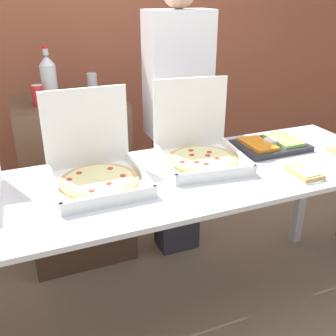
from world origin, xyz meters
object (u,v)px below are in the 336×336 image
at_px(pizza_box_far_right, 96,168).
at_px(paper_plate_front_left, 304,173).
at_px(pizza_box_near_left, 199,148).
at_px(soda_bottle, 49,78).
at_px(soda_can_colored, 38,96).
at_px(veggie_tray, 271,145).
at_px(soda_can_silver, 92,83).
at_px(person_guest_cap, 178,121).

height_order(pizza_box_far_right, paper_plate_front_left, pizza_box_far_right).
height_order(pizza_box_near_left, soda_bottle, soda_bottle).
relative_size(pizza_box_near_left, soda_can_colored, 3.86).
relative_size(pizza_box_near_left, paper_plate_front_left, 2.37).
relative_size(veggie_tray, soda_bottle, 1.20).
bearing_deg(soda_can_silver, soda_bottle, -150.55).
distance_m(paper_plate_front_left, soda_can_colored, 1.54).
bearing_deg(pizza_box_far_right, paper_plate_front_left, -18.61).
bearing_deg(veggie_tray, pizza_box_near_left, -179.09).
bearing_deg(veggie_tray, pizza_box_far_right, -177.25).
bearing_deg(pizza_box_far_right, veggie_tray, 2.64).
bearing_deg(soda_can_colored, soda_bottle, 39.89).
xyz_separation_m(pizza_box_near_left, soda_can_colored, (-0.73, 0.65, 0.20)).
height_order(veggie_tray, soda_bottle, soda_bottle).
relative_size(soda_can_silver, soda_can_colored, 1.00).
height_order(pizza_box_near_left, veggie_tray, pizza_box_near_left).
relative_size(veggie_tray, person_guest_cap, 0.21).
xyz_separation_m(paper_plate_front_left, soda_bottle, (-1.06, 1.08, 0.35)).
xyz_separation_m(pizza_box_near_left, soda_can_silver, (-0.36, 0.88, 0.20)).
bearing_deg(pizza_box_far_right, person_guest_cap, 39.50).
xyz_separation_m(veggie_tray, soda_bottle, (-1.12, 0.70, 0.34)).
bearing_deg(soda_can_silver, paper_plate_front_left, -58.41).
height_order(paper_plate_front_left, soda_can_silver, soda_can_silver).
distance_m(pizza_box_near_left, paper_plate_front_left, 0.55).
relative_size(pizza_box_near_left, soda_can_silver, 3.86).
distance_m(soda_can_colored, person_guest_cap, 0.87).
relative_size(soda_can_colored, person_guest_cap, 0.07).
distance_m(pizza_box_far_right, veggie_tray, 1.04).
relative_size(soda_can_silver, person_guest_cap, 0.07).
bearing_deg(pizza_box_near_left, pizza_box_far_right, -168.75).
relative_size(pizza_box_far_right, paper_plate_front_left, 2.16).
bearing_deg(paper_plate_front_left, soda_bottle, 134.44).
bearing_deg(soda_can_silver, person_guest_cap, -38.81).
distance_m(pizza_box_near_left, pizza_box_far_right, 0.57).
relative_size(paper_plate_front_left, soda_can_silver, 1.63).
height_order(paper_plate_front_left, soda_can_colored, soda_can_colored).
distance_m(soda_can_silver, person_guest_cap, 0.63).
height_order(pizza_box_near_left, paper_plate_front_left, pizza_box_near_left).
bearing_deg(person_guest_cap, pizza_box_far_right, 39.62).
height_order(paper_plate_front_left, veggie_tray, veggie_tray).
xyz_separation_m(pizza_box_near_left, paper_plate_front_left, (0.40, -0.37, -0.06)).
height_order(veggie_tray, soda_can_colored, soda_can_colored).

